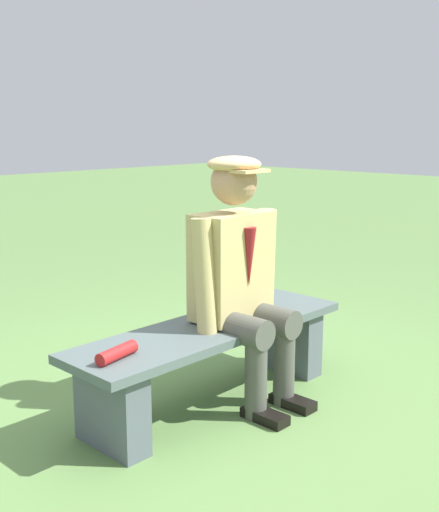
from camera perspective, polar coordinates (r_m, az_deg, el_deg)
ground_plane at (r=3.41m, az=-0.66°, el=-12.92°), size 30.00×30.00×0.00m
bench at (r=3.30m, az=-0.67°, el=-8.48°), size 1.60×0.46×0.42m
seated_man at (r=3.25m, az=1.78°, el=-1.35°), size 0.57×0.57×1.27m
rolled_magazine at (r=2.83m, az=-9.10°, el=-8.51°), size 0.23×0.10×0.06m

